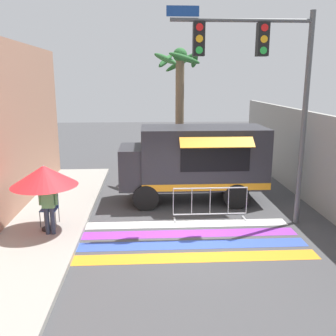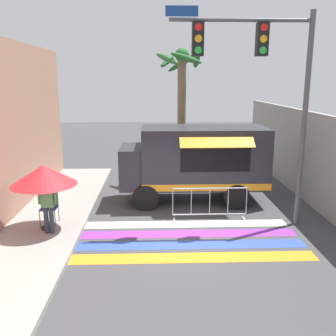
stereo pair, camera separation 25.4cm
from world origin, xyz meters
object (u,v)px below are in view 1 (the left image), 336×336
Objects in this scene: folding_chair at (50,205)px; barricade_front at (210,204)px; patio_umbrella at (44,176)px; food_truck at (192,159)px; vendor_person at (48,202)px; palm_tree at (179,93)px; traffic_signal_pole at (264,73)px.

folding_chair is 4.97m from barricade_front.
patio_umbrella reaches higher than barricade_front.
folding_chair is at bearing -152.72° from food_truck.
vendor_person is 4.94m from barricade_front.
food_truck is 0.92× the size of palm_tree.
patio_umbrella is 1.16m from folding_chair.
traffic_signal_pole is 6.90m from patio_umbrella.
barricade_front is 6.07m from palm_tree.
barricade_front is at bearing -9.50° from folding_chair.
traffic_signal_pole reaches higher than folding_chair.
patio_umbrella is 0.76m from vendor_person.
patio_umbrella is 2.00× the size of folding_chair.
patio_umbrella is 1.15× the size of vendor_person.
food_truck is at bearing 49.77° from vendor_person.
patio_umbrella is at bearing -169.72° from barricade_front.
barricade_front is at bearing -83.32° from palm_tree.
food_truck is at bearing 13.27° from folding_chair.
patio_umbrella is (-6.28, -0.47, -2.82)m from traffic_signal_pole.
food_truck is 5.23m from folding_chair.
folding_chair is at bearing -128.73° from palm_tree.
food_truck is 5.47× the size of folding_chair.
food_truck reaches higher than barricade_front.
vendor_person is 0.70× the size of barricade_front.
barricade_front is (-1.37, 0.42, -4.04)m from traffic_signal_pole.
vendor_person reaches higher than folding_chair.
vendor_person is (-4.39, -3.18, -0.50)m from food_truck.
traffic_signal_pole reaches higher than patio_umbrella.
palm_tree is (4.32, 5.94, 2.10)m from patio_umbrella.
palm_tree is (4.36, 5.44, 3.14)m from folding_chair.
vendor_person is at bearing -123.71° from palm_tree.
barricade_front is at bearing 10.28° from patio_umbrella.
palm_tree is (-0.22, 3.07, 2.27)m from food_truck.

